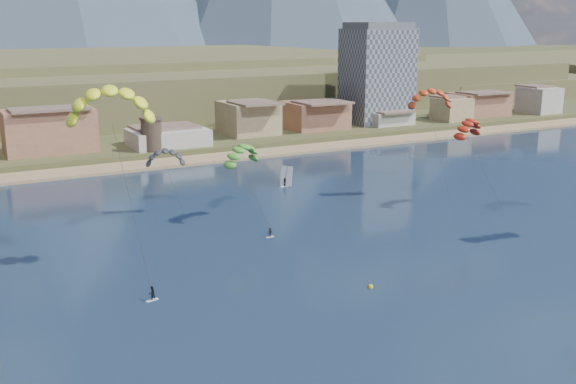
{
  "coord_description": "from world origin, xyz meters",
  "views": [
    {
      "loc": [
        -44.43,
        -49.78,
        33.65
      ],
      "look_at": [
        0.0,
        32.0,
        10.0
      ],
      "focal_mm": 41.49,
      "sensor_mm": 36.0,
      "label": 1
    }
  ],
  "objects_px": {
    "windsurfer": "(286,180)",
    "buoy": "(371,287)",
    "apartment_tower": "(377,74)",
    "kitesurfer_yellow": "(110,100)",
    "kitesurfer_green": "(242,152)",
    "watchtower": "(152,134)"
  },
  "relations": [
    {
      "from": "watchtower",
      "to": "buoy",
      "type": "bearing_deg",
      "value": -90.62
    },
    {
      "from": "apartment_tower",
      "to": "windsurfer",
      "type": "distance_m",
      "value": 87.4
    },
    {
      "from": "windsurfer",
      "to": "buoy",
      "type": "bearing_deg",
      "value": -107.04
    },
    {
      "from": "windsurfer",
      "to": "watchtower",
      "type": "bearing_deg",
      "value": 110.1
    },
    {
      "from": "apartment_tower",
      "to": "buoy",
      "type": "distance_m",
      "value": 138.92
    },
    {
      "from": "apartment_tower",
      "to": "kitesurfer_yellow",
      "type": "height_order",
      "value": "apartment_tower"
    },
    {
      "from": "watchtower",
      "to": "windsurfer",
      "type": "height_order",
      "value": "watchtower"
    },
    {
      "from": "apartment_tower",
      "to": "watchtower",
      "type": "xyz_separation_m",
      "value": [
        -80.0,
        -14.0,
        -11.45
      ]
    },
    {
      "from": "watchtower",
      "to": "windsurfer",
      "type": "distance_m",
      "value": 45.9
    },
    {
      "from": "watchtower",
      "to": "kitesurfer_green",
      "type": "height_order",
      "value": "kitesurfer_green"
    },
    {
      "from": "windsurfer",
      "to": "kitesurfer_yellow",
      "type": "bearing_deg",
      "value": -144.03
    },
    {
      "from": "apartment_tower",
      "to": "buoy",
      "type": "height_order",
      "value": "apartment_tower"
    },
    {
      "from": "kitesurfer_green",
      "to": "buoy",
      "type": "height_order",
      "value": "kitesurfer_green"
    },
    {
      "from": "apartment_tower",
      "to": "kitesurfer_green",
      "type": "height_order",
      "value": "apartment_tower"
    },
    {
      "from": "watchtower",
      "to": "windsurfer",
      "type": "xyz_separation_m",
      "value": [
        15.68,
        -42.85,
        -5.01
      ]
    },
    {
      "from": "watchtower",
      "to": "kitesurfer_green",
      "type": "bearing_deg",
      "value": -92.44
    },
    {
      "from": "buoy",
      "to": "kitesurfer_green",
      "type": "bearing_deg",
      "value": 92.42
    },
    {
      "from": "buoy",
      "to": "watchtower",
      "type": "bearing_deg",
      "value": 89.38
    },
    {
      "from": "kitesurfer_yellow",
      "to": "windsurfer",
      "type": "distance_m",
      "value": 58.31
    },
    {
      "from": "kitesurfer_green",
      "to": "windsurfer",
      "type": "bearing_deg",
      "value": 44.73
    },
    {
      "from": "kitesurfer_yellow",
      "to": "buoy",
      "type": "bearing_deg",
      "value": -40.58
    },
    {
      "from": "apartment_tower",
      "to": "buoy",
      "type": "xyz_separation_m",
      "value": [
        -81.05,
        -111.43,
        -17.7
      ]
    }
  ]
}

